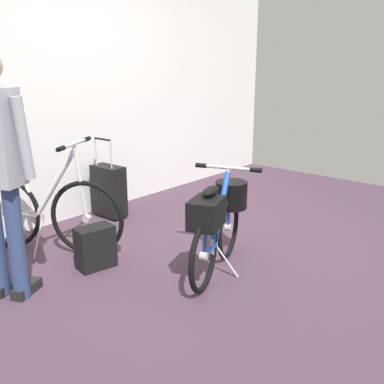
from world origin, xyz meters
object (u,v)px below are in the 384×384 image
rolling_suitcase (109,190)px  backpack_on_floor (95,247)px  display_bike_left (45,211)px  folding_bike_foreground (219,218)px

rolling_suitcase → backpack_on_floor: (-0.83, -0.85, -0.12)m
display_bike_left → backpack_on_floor: (0.07, -0.55, -0.20)m
rolling_suitcase → backpack_on_floor: bearing=-134.2°
folding_bike_foreground → rolling_suitcase: bearing=81.7°
folding_bike_foreground → backpack_on_floor: size_ratio=3.17×
display_bike_left → rolling_suitcase: bearing=18.3°
folding_bike_foreground → backpack_on_floor: (-0.60, 0.75, -0.25)m
folding_bike_foreground → display_bike_left: size_ratio=0.87×
folding_bike_foreground → display_bike_left: (-0.67, 1.31, -0.06)m
display_bike_left → rolling_suitcase: 0.96m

